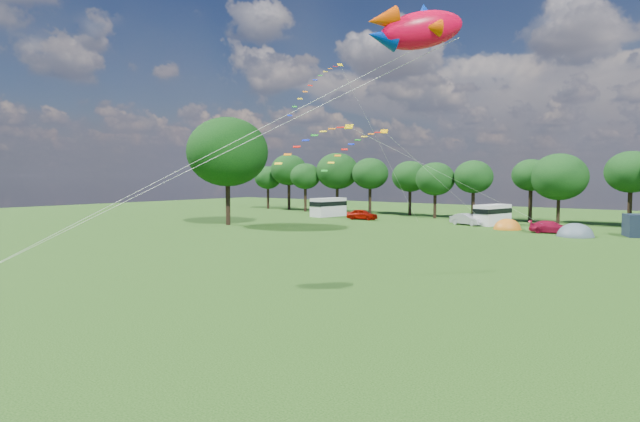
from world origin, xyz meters
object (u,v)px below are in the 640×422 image
Objects in this scene: fish_kite at (414,30)px; tent_greyblue at (575,236)px; big_tree at (227,152)px; campervan_a at (328,207)px; car_b at (467,219)px; car_c at (551,227)px; car_a at (362,214)px; campervan_c at (493,214)px; tent_orange at (507,229)px.

tent_greyblue is at bearing 47.69° from fish_kite.
campervan_a is at bearing 85.65° from big_tree.
car_c is at bearing -92.86° from car_b.
car_b is 0.69× the size of campervan_a.
car_a is 25.54m from car_c.
campervan_c reaches higher than car_b.
car_c is 43.89m from fish_kite.
campervan_a reaches higher than car_a.
car_a reaches higher than tent_orange.
big_tree is 20.28m from campervan_a.
tent_greyblue is at bearing -110.31° from campervan_c.
campervan_a reaches higher than tent_orange.
campervan_a is at bearing 83.09° from fish_kite.
campervan_c is at bearing 37.48° from big_tree.
tent_orange is (27.77, -3.02, -1.46)m from campervan_a.
car_c is at bearing -13.09° from tent_orange.
campervan_c is at bearing 59.86° from fish_kite.
campervan_c is at bearing 127.88° from tent_orange.
fish_kite is at bearing 173.37° from car_c.
car_b is 3.21m from campervan_c.
tent_orange is at bearing -129.64° from campervan_c.
car_a is 1.30× the size of fish_kite.
campervan_a is at bearing 68.10° from car_c.
campervan_a reaches higher than car_b.
tent_orange is at bearing 57.41° from fish_kite.
tent_greyblue is (35.58, -5.97, -1.46)m from campervan_a.
car_a is 1.13× the size of tent_greyblue.
car_a is 1.01× the size of car_c.
car_c is 0.79× the size of campervan_c.
big_tree is 33.60m from campervan_c.
car_c is at bearing 51.18° from fish_kite.
tent_greyblue is (13.49, -5.14, -0.69)m from car_b.
big_tree reaches higher than car_b.
fish_kite reaches higher than tent_greyblue.
car_a is at bearing 62.20° from big_tree.
car_b is 1.03× the size of tent_greyblue.
campervan_a is 1.50× the size of tent_greyblue.
campervan_c is at bearing -85.33° from car_a.
car_c is 5.24m from tent_orange.
car_b is (14.69, 1.21, -0.03)m from car_a.
tent_greyblue is (11.04, -7.11, -1.34)m from campervan_c.
car_b reaches higher than car_c.
tent_greyblue is (2.74, -1.78, -0.64)m from car_c.
big_tree reaches higher than car_a.
car_a is 1.31× the size of tent_orange.
campervan_a is (-22.08, 0.83, 0.77)m from car_b.
car_b is 49.63m from fish_kite.
car_c is at bearing 147.00° from tent_greyblue.
campervan_c is (25.97, 19.91, -7.65)m from big_tree.
big_tree reaches higher than campervan_a.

